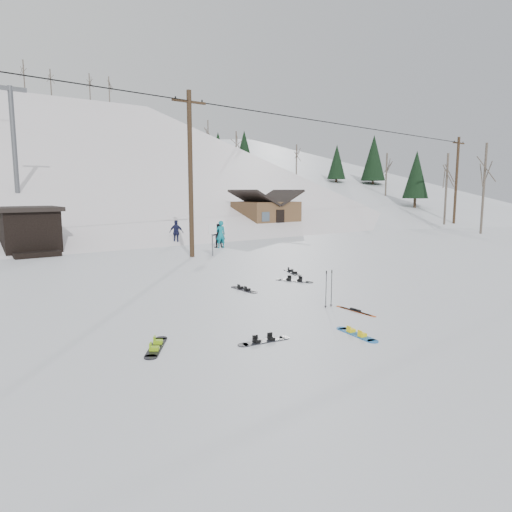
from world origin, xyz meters
TOP-DOWN VIEW (x-y plane):
  - ground at (0.00, 0.00)m, footprint 200.00×200.00m
  - ski_slope at (0.00, 55.00)m, footprint 60.00×85.24m
  - ridge_right at (38.00, 50.00)m, footprint 45.66×93.98m
  - treeline_right at (36.00, 42.00)m, footprint 20.00×60.00m
  - utility_pole at (2.00, 14.00)m, footprint 2.00×0.26m
  - utility_pole_right at (34.00, 17.00)m, footprint 2.00×0.26m
  - trail_sign at (3.10, 13.58)m, footprint 0.50×0.09m
  - lift_hut at (-5.00, 20.94)m, footprint 3.40×4.10m
  - lift_tower_near at (-4.00, 30.00)m, footprint 2.20×0.36m
  - cabin at (15.00, 24.00)m, footprint 5.39×4.40m
  - hero_snowboard at (-1.37, -0.92)m, footprint 0.44×1.46m
  - hero_skis at (0.38, 0.66)m, footprint 0.13×1.56m
  - ski_poles at (0.06, 1.50)m, footprint 0.33×0.09m
  - board_scatter_a at (-3.61, 0.08)m, footprint 1.40×0.43m
  - board_scatter_b at (-0.63, 5.19)m, footprint 0.31×1.49m
  - board_scatter_c at (-5.93, 1.26)m, footprint 1.05×1.37m
  - board_scatter_d at (1.99, 5.33)m, footprint 0.95×1.47m
  - board_scatter_f at (3.22, 6.86)m, footprint 0.79×1.60m
  - skier_teal at (5.43, 16.44)m, footprint 0.71×0.53m
  - skier_dark at (5.36, 16.74)m, footprint 0.93×0.85m
  - skier_pink at (13.50, 22.23)m, footprint 1.09×0.91m
  - skier_navy at (3.97, 19.80)m, footprint 0.98×1.00m

SIDE VIEW (x-z plane):
  - ski_slope at x=0.00m, z-range -44.99..20.99m
  - ridge_right at x=38.00m, z-range -38.30..16.30m
  - ground at x=0.00m, z-range 0.00..0.00m
  - treeline_right at x=36.00m, z-range -5.00..5.00m
  - hero_skis at x=0.38m, z-range -0.02..0.06m
  - board_scatter_a at x=-3.61m, z-range -0.02..0.08m
  - hero_snowboard at x=-1.37m, z-range -0.02..0.08m
  - board_scatter_b at x=-0.63m, z-range -0.03..0.08m
  - board_scatter_c at x=-5.93m, z-range -0.03..0.09m
  - board_scatter_d at x=1.99m, z-range -0.03..0.09m
  - board_scatter_f at x=3.22m, z-range -0.03..0.09m
  - ski_poles at x=0.06m, z-range 0.01..1.21m
  - skier_pink at x=13.50m, z-range 0.00..1.47m
  - skier_dark at x=5.36m, z-range 0.00..1.55m
  - skier_navy at x=3.97m, z-range 0.00..1.69m
  - skier_teal at x=5.43m, z-range 0.00..1.76m
  - trail_sign at x=3.10m, z-range 0.35..2.20m
  - lift_hut at x=-5.00m, z-range -0.01..2.74m
  - cabin at x=15.00m, z-range -0.40..3.37m
  - utility_pole at x=2.00m, z-range 0.18..9.18m
  - utility_pole_right at x=34.00m, z-range 0.18..9.18m
  - lift_tower_near at x=-4.00m, z-range 3.86..11.86m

